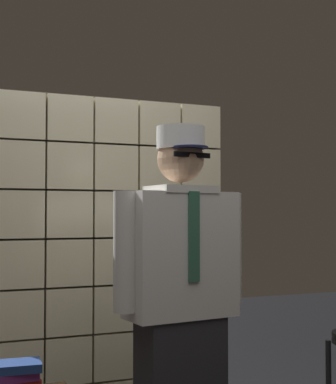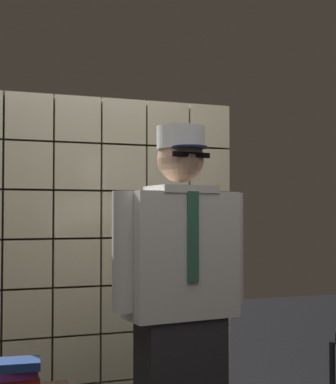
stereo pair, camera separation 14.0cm
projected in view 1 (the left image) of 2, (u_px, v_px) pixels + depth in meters
glass_block_wall at (91, 262)px, 3.59m from camera, size 1.79×0.10×2.09m
standing_person at (181, 302)px, 2.72m from camera, size 0.70×0.32×1.73m
book_stack at (12, 383)px, 2.47m from camera, size 0.27×0.19×0.17m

